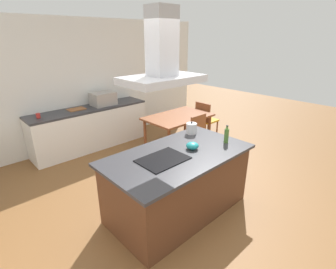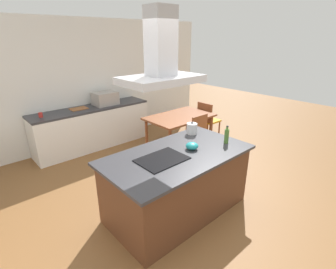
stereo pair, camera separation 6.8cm
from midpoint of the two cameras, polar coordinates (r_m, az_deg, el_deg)
name	(u,v)px [view 2 (the right image)]	position (r m, az deg, el deg)	size (l,w,h in m)	color
ground	(121,171)	(4.81, -10.17, -8.10)	(16.00, 16.00, 0.00)	brown
wall_back	(73,85)	(5.86, -20.40, 10.37)	(7.20, 0.10, 2.70)	white
kitchen_island	(177,183)	(3.55, 2.66, -10.79)	(1.99, 1.10, 0.90)	#59331E
cooktop	(162,159)	(3.16, -0.75, -5.61)	(0.60, 0.44, 0.01)	black
tea_kettle	(192,128)	(3.98, 5.90, 1.37)	(0.22, 0.17, 0.19)	silver
olive_oil_bottle	(227,136)	(3.70, 13.57, -0.30)	(0.06, 0.06, 0.26)	#47722D
mixing_bowl	(192,146)	(3.45, 5.99, -2.57)	(0.17, 0.17, 0.09)	teal
back_counter	(93,127)	(5.83, -16.15, 1.61)	(2.54, 0.62, 0.90)	white
countertop_microwave	(105,98)	(5.82, -13.63, 7.89)	(0.50, 0.38, 0.28)	#9E9993
coffee_mug_red	(41,115)	(5.34, -26.46, 3.96)	(0.08, 0.08, 0.09)	red
cutting_board	(79,109)	(5.64, -19.16, 5.51)	(0.34, 0.24, 0.02)	#995B33
dining_table	(180,120)	(5.41, 3.03, 3.36)	(1.40, 0.90, 0.75)	brown
chair_facing_island	(203,135)	(5.04, 8.32, -0.13)	(0.42, 0.42, 0.89)	gold
chair_at_right_end	(207,118)	(6.11, 9.12, 3.69)	(0.42, 0.42, 0.89)	gold
range_hood	(161,60)	(2.83, -0.87, 16.53)	(0.90, 0.55, 0.78)	#ADADB2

